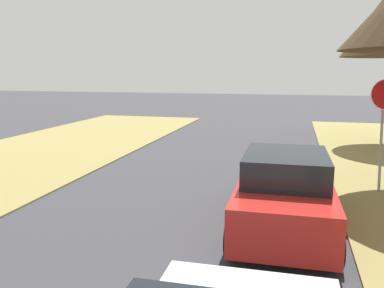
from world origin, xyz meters
name	(u,v)px	position (x,y,z in m)	size (l,w,h in m)	color
parked_sedan_red	(285,192)	(2.38, 12.16, 0.72)	(2.00, 4.43, 1.57)	red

